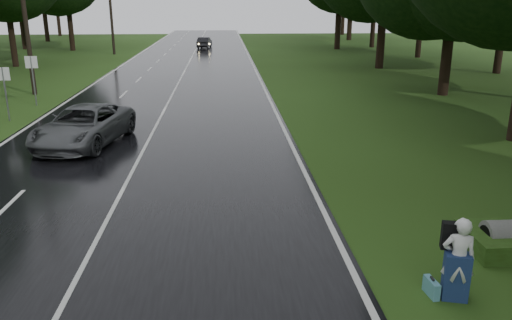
{
  "coord_description": "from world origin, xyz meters",
  "views": [
    {
      "loc": [
        3.12,
        -11.8,
        5.57
      ],
      "look_at": [
        4.04,
        2.5,
        1.1
      ],
      "focal_mm": 36.06,
      "sensor_mm": 36.0,
      "label": 1
    }
  ],
  "objects": [
    {
      "name": "lane_center",
      "position": [
        0.0,
        20.0,
        0.04
      ],
      "size": [
        0.12,
        140.0,
        0.01
      ],
      "primitive_type": "cube",
      "color": "silver",
      "rests_on": "road"
    },
    {
      "name": "tree_right_d",
      "position": [
        16.58,
        18.76,
        0.0
      ],
      "size": [
        8.38,
        8.38,
        13.09
      ],
      "primitive_type": null,
      "color": "black",
      "rests_on": "ground"
    },
    {
      "name": "grey_car",
      "position": [
        -2.44,
        8.47,
        0.8
      ],
      "size": [
        3.58,
        5.88,
        1.52
      ],
      "primitive_type": "imported",
      "rotation": [
        0.0,
        0.0,
        6.08
      ],
      "color": "#4C4F52",
      "rests_on": "road"
    },
    {
      "name": "tree_right_f",
      "position": [
        16.73,
        49.76,
        0.0
      ],
      "size": [
        10.3,
        10.3,
        16.09
      ],
      "primitive_type": null,
      "color": "black",
      "rests_on": "ground"
    },
    {
      "name": "suitcase",
      "position": [
        7.13,
        -3.15,
        0.17
      ],
      "size": [
        0.19,
        0.49,
        0.34
      ],
      "primitive_type": "cube",
      "rotation": [
        0.0,
        0.0,
        0.1
      ],
      "color": "teal",
      "rests_on": "ground"
    },
    {
      "name": "far_car",
      "position": [
        0.97,
        52.0,
        0.67
      ],
      "size": [
        1.8,
        3.96,
        1.26
      ],
      "primitive_type": "imported",
      "rotation": [
        0.0,
        0.0,
        3.02
      ],
      "color": "black",
      "rests_on": "road"
    },
    {
      "name": "utility_pole_mid",
      "position": [
        -8.5,
        20.5,
        0.0
      ],
      "size": [
        1.8,
        0.28,
        10.94
      ],
      "primitive_type": null,
      "color": "black",
      "rests_on": "ground"
    },
    {
      "name": "tree_left_e",
      "position": [
        -15.02,
        34.95,
        0.0
      ],
      "size": [
        9.47,
        9.47,
        14.8
      ],
      "primitive_type": null,
      "color": "black",
      "rests_on": "ground"
    },
    {
      "name": "road_sign_a",
      "position": [
        -7.2,
        13.12,
        0.0
      ],
      "size": [
        0.62,
        0.1,
        2.57
      ],
      "primitive_type": null,
      "color": "white",
      "rests_on": "ground"
    },
    {
      "name": "road_sign_b",
      "position": [
        -7.2,
        16.92,
        0.0
      ],
      "size": [
        0.65,
        0.1,
        2.69
      ],
      "primitive_type": null,
      "color": "white",
      "rests_on": "ground"
    },
    {
      "name": "ground",
      "position": [
        0.0,
        0.0,
        0.0
      ],
      "size": [
        160.0,
        160.0,
        0.0
      ],
      "primitive_type": "plane",
      "color": "#294A15",
      "rests_on": "ground"
    },
    {
      "name": "culvert",
      "position": [
        9.81,
        -1.35,
        0.0
      ],
      "size": [
        1.43,
        0.72,
        0.72
      ],
      "primitive_type": "cylinder",
      "rotation": [
        0.0,
        1.57,
        0.0
      ],
      "color": "slate",
      "rests_on": "ground"
    },
    {
      "name": "tree_left_f",
      "position": [
        -14.18,
        50.0,
        0.0
      ],
      "size": [
        9.74,
        9.74,
        15.22
      ],
      "primitive_type": null,
      "color": "black",
      "rests_on": "ground"
    },
    {
      "name": "utility_pole_far",
      "position": [
        -8.5,
        45.15,
        0.0
      ],
      "size": [
        1.8,
        0.28,
        9.07
      ],
      "primitive_type": null,
      "color": "black",
      "rests_on": "ground"
    },
    {
      "name": "road",
      "position": [
        0.0,
        20.0,
        0.02
      ],
      "size": [
        12.0,
        140.0,
        0.04
      ],
      "primitive_type": "cube",
      "color": "black",
      "rests_on": "ground"
    },
    {
      "name": "hitchhiker",
      "position": [
        7.52,
        -3.27,
        0.79
      ],
      "size": [
        0.71,
        0.67,
        1.71
      ],
      "color": "silver",
      "rests_on": "ground"
    },
    {
      "name": "tree_right_e",
      "position": [
        16.47,
        31.73,
        0.0
      ],
      "size": [
        9.43,
        9.43,
        14.73
      ],
      "primitive_type": null,
      "color": "black",
      "rests_on": "ground"
    }
  ]
}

